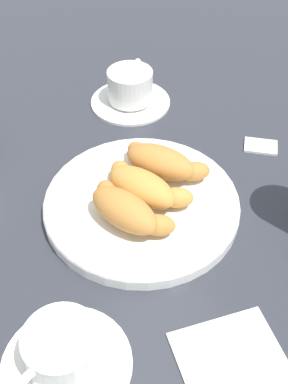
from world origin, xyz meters
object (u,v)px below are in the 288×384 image
(croissant_small, at_px, (145,185))
(folded_napkin, at_px, (234,365))
(croissant_large, at_px, (126,210))
(croissant_extra, at_px, (163,163))
(sugar_packet, at_px, (261,145))
(coffee_cup_near, at_px, (130,90))
(coffee_cup_far, at_px, (63,355))
(pastry_plate, at_px, (144,202))

(croissant_small, relative_size, folded_napkin, 1.19)
(croissant_small, bearing_deg, croissant_large, -66.00)
(croissant_small, bearing_deg, croissant_extra, 114.28)
(croissant_small, bearing_deg, sugar_packet, 87.95)
(coffee_cup_near, distance_m, sugar_packet, 0.24)
(coffee_cup_near, bearing_deg, coffee_cup_far, -44.11)
(croissant_large, distance_m, sugar_packet, 0.27)
(coffee_cup_far, bearing_deg, sugar_packet, 106.36)
(croissant_extra, bearing_deg, coffee_cup_far, -58.53)
(croissant_large, distance_m, croissant_small, 0.05)
(coffee_cup_near, bearing_deg, croissant_extra, -23.74)
(pastry_plate, distance_m, sugar_packet, 0.22)
(pastry_plate, relative_size, croissant_extra, 2.12)
(folded_napkin, bearing_deg, croissant_large, 174.85)
(pastry_plate, xyz_separation_m, coffee_cup_far, (0.13, -0.20, 0.02))
(pastry_plate, bearing_deg, sugar_packet, 88.22)
(croissant_extra, xyz_separation_m, coffee_cup_far, (0.15, -0.25, -0.01))
(pastry_plate, xyz_separation_m, folded_napkin, (0.24, -0.06, -0.01))
(coffee_cup_near, height_order, folded_napkin, coffee_cup_near)
(croissant_large, distance_m, coffee_cup_far, 0.19)
(croissant_large, bearing_deg, croissant_small, 114.00)
(pastry_plate, height_order, coffee_cup_far, coffee_cup_far)
(croissant_large, bearing_deg, coffee_cup_near, 142.91)
(pastry_plate, relative_size, croissant_small, 2.00)
(pastry_plate, relative_size, folded_napkin, 2.38)
(croissant_large, relative_size, sugar_packet, 2.68)
(sugar_packet, bearing_deg, coffee_cup_near, 160.33)
(coffee_cup_far, height_order, sugar_packet, coffee_cup_far)
(croissant_extra, distance_m, coffee_cup_near, 0.21)
(croissant_small, relative_size, sugar_packet, 2.63)
(croissant_large, bearing_deg, pastry_plate, 114.48)
(croissant_large, relative_size, coffee_cup_near, 0.98)
(folded_napkin, bearing_deg, croissant_small, 164.57)
(coffee_cup_near, bearing_deg, croissant_small, -31.49)
(croissant_extra, distance_m, folded_napkin, 0.28)
(sugar_packet, bearing_deg, croissant_small, -133.84)
(pastry_plate, distance_m, coffee_cup_near, 0.25)
(coffee_cup_near, height_order, coffee_cup_far, same)
(croissant_extra, xyz_separation_m, folded_napkin, (0.26, -0.11, -0.04))
(pastry_plate, distance_m, coffee_cup_far, 0.24)
(croissant_small, height_order, sugar_packet, croissant_small)
(coffee_cup_near, relative_size, folded_napkin, 1.24)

